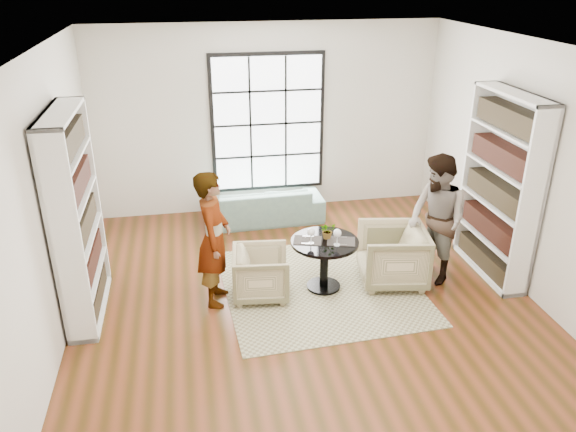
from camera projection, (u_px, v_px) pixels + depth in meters
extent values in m
plane|color=brown|center=(306.00, 301.00, 6.87)|extent=(6.00, 6.00, 0.00)
plane|color=silver|center=(267.00, 120.00, 8.95)|extent=(5.50, 0.00, 5.50)
plane|color=silver|center=(48.00, 205.00, 5.80)|extent=(0.00, 6.00, 6.00)
plane|color=silver|center=(532.00, 172.00, 6.72)|extent=(0.00, 6.00, 6.00)
plane|color=silver|center=(409.00, 355.00, 3.57)|extent=(5.50, 0.00, 5.50)
plane|color=white|center=(310.00, 48.00, 5.64)|extent=(6.00, 6.00, 0.00)
cube|color=black|center=(268.00, 123.00, 8.95)|extent=(1.82, 0.06, 2.22)
cube|color=white|center=(268.00, 124.00, 8.91)|extent=(1.70, 0.02, 2.10)
cube|color=tan|center=(321.00, 286.00, 7.18)|extent=(2.53, 2.53, 0.01)
cylinder|color=black|center=(323.00, 286.00, 7.15)|extent=(0.43, 0.43, 0.04)
cylinder|color=black|center=(324.00, 265.00, 7.02)|extent=(0.11, 0.11, 0.59)
cylinder|color=black|center=(325.00, 242.00, 6.89)|extent=(0.84, 0.84, 0.04)
imported|color=slate|center=(263.00, 205.00, 8.93)|extent=(1.90, 0.79, 0.55)
imported|color=#C6BA8D|center=(261.00, 273.00, 6.87)|extent=(0.75, 0.74, 0.62)
imported|color=tan|center=(392.00, 256.00, 7.15)|extent=(0.95, 0.93, 0.76)
imported|color=gray|center=(214.00, 239.00, 6.56)|extent=(0.51, 0.67, 1.67)
imported|color=gray|center=(437.00, 220.00, 7.05)|extent=(0.78, 0.92, 1.67)
cube|color=#292623|center=(308.00, 240.00, 6.88)|extent=(0.40, 0.34, 0.01)
cube|color=#292623|center=(341.00, 241.00, 6.86)|extent=(0.40, 0.34, 0.01)
cylinder|color=silver|center=(311.00, 243.00, 6.81)|extent=(0.08, 0.08, 0.01)
cylinder|color=silver|center=(311.00, 239.00, 6.78)|extent=(0.01, 0.01, 0.12)
sphere|color=maroon|center=(311.00, 232.00, 6.75)|extent=(0.09, 0.09, 0.09)
ellipsoid|color=white|center=(311.00, 232.00, 6.75)|extent=(0.10, 0.10, 0.10)
cylinder|color=silver|center=(337.00, 245.00, 6.77)|extent=(0.08, 0.08, 0.01)
cylinder|color=silver|center=(337.00, 240.00, 6.75)|extent=(0.01, 0.01, 0.12)
sphere|color=maroon|center=(337.00, 233.00, 6.71)|extent=(0.09, 0.09, 0.09)
ellipsoid|color=white|center=(337.00, 233.00, 6.71)|extent=(0.10, 0.10, 0.11)
imported|color=gray|center=(328.00, 230.00, 6.91)|extent=(0.23, 0.21, 0.21)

